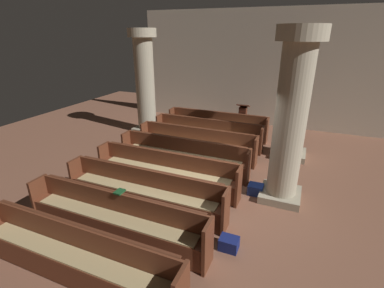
{
  "coord_description": "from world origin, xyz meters",
  "views": [
    {
      "loc": [
        1.92,
        -5.51,
        3.62
      ],
      "look_at": [
        -0.83,
        1.07,
        0.75
      ],
      "focal_mm": 26.05,
      "sensor_mm": 36.0,
      "label": 1
    }
  ],
  "objects_px": {
    "pew_row_7": "(73,254)",
    "pillar_aisle_rear": "(291,118)",
    "pillar_far_side": "(145,81)",
    "pew_row_0": "(217,123)",
    "pillar_aisle_side": "(298,94)",
    "pew_row_3": "(183,154)",
    "lectern": "(242,119)",
    "kneeler_box_navy": "(229,244)",
    "pew_row_2": "(196,142)",
    "pew_row_1": "(207,132)",
    "kneeler_box_blue": "(256,189)",
    "hymn_book": "(120,192)",
    "pew_row_5": "(144,190)",
    "pew_row_6": "(114,216)",
    "pew_row_4": "(166,170)"
  },
  "relations": [
    {
      "from": "pew_row_4",
      "to": "pillar_aisle_side",
      "type": "height_order",
      "value": "pillar_aisle_side"
    },
    {
      "from": "pew_row_5",
      "to": "pillar_far_side",
      "type": "height_order",
      "value": "pillar_far_side"
    },
    {
      "from": "lectern",
      "to": "pew_row_3",
      "type": "bearing_deg",
      "value": -100.51
    },
    {
      "from": "pew_row_2",
      "to": "pew_row_5",
      "type": "height_order",
      "value": "same"
    },
    {
      "from": "pew_row_6",
      "to": "pew_row_2",
      "type": "bearing_deg",
      "value": 90.0
    },
    {
      "from": "pew_row_5",
      "to": "kneeler_box_blue",
      "type": "height_order",
      "value": "pew_row_5"
    },
    {
      "from": "pew_row_3",
      "to": "lectern",
      "type": "height_order",
      "value": "lectern"
    },
    {
      "from": "pew_row_1",
      "to": "kneeler_box_blue",
      "type": "relative_size",
      "value": 10.62
    },
    {
      "from": "pew_row_1",
      "to": "pew_row_5",
      "type": "xyz_separation_m",
      "value": [
        0.0,
        -4.05,
        0.0
      ]
    },
    {
      "from": "pew_row_1",
      "to": "kneeler_box_blue",
      "type": "distance_m",
      "value": 3.3
    },
    {
      "from": "pew_row_2",
      "to": "pew_row_4",
      "type": "height_order",
      "value": "same"
    },
    {
      "from": "pillar_far_side",
      "to": "pillar_aisle_side",
      "type": "bearing_deg",
      "value": -3.8
    },
    {
      "from": "pew_row_0",
      "to": "kneeler_box_navy",
      "type": "distance_m",
      "value": 5.92
    },
    {
      "from": "pew_row_7",
      "to": "pillar_aisle_rear",
      "type": "bearing_deg",
      "value": 53.33
    },
    {
      "from": "pew_row_2",
      "to": "pew_row_6",
      "type": "relative_size",
      "value": 1.0
    },
    {
      "from": "kneeler_box_navy",
      "to": "pew_row_2",
      "type": "bearing_deg",
      "value": 120.1
    },
    {
      "from": "pew_row_4",
      "to": "pew_row_3",
      "type": "bearing_deg",
      "value": 90.0
    },
    {
      "from": "pew_row_4",
      "to": "pew_row_5",
      "type": "xyz_separation_m",
      "value": [
        0.0,
        -1.01,
        0.0
      ]
    },
    {
      "from": "pew_row_0",
      "to": "pillar_aisle_side",
      "type": "distance_m",
      "value": 3.2
    },
    {
      "from": "pew_row_6",
      "to": "lectern",
      "type": "distance_m",
      "value": 7.08
    },
    {
      "from": "pillar_aisle_rear",
      "to": "pew_row_7",
      "type": "bearing_deg",
      "value": -126.67
    },
    {
      "from": "pew_row_0",
      "to": "pew_row_5",
      "type": "bearing_deg",
      "value": -90.0
    },
    {
      "from": "lectern",
      "to": "hymn_book",
      "type": "xyz_separation_m",
      "value": [
        -0.72,
        -6.85,
        0.45
      ]
    },
    {
      "from": "hymn_book",
      "to": "pew_row_6",
      "type": "bearing_deg",
      "value": -97.12
    },
    {
      "from": "pew_row_2",
      "to": "pillar_aisle_rear",
      "type": "xyz_separation_m",
      "value": [
        2.7,
        -1.44,
        1.47
      ]
    },
    {
      "from": "pillar_far_side",
      "to": "hymn_book",
      "type": "bearing_deg",
      "value": -63.43
    },
    {
      "from": "pew_row_7",
      "to": "hymn_book",
      "type": "distance_m",
      "value": 1.28
    },
    {
      "from": "pew_row_2",
      "to": "pew_row_1",
      "type": "bearing_deg",
      "value": 90.0
    },
    {
      "from": "pew_row_6",
      "to": "pillar_aisle_side",
      "type": "height_order",
      "value": "pillar_aisle_side"
    },
    {
      "from": "pew_row_0",
      "to": "hymn_book",
      "type": "xyz_separation_m",
      "value": [
        0.02,
        -5.88,
        0.42
      ]
    },
    {
      "from": "pew_row_3",
      "to": "pew_row_6",
      "type": "bearing_deg",
      "value": -90.0
    },
    {
      "from": "pew_row_4",
      "to": "lectern",
      "type": "height_order",
      "value": "lectern"
    },
    {
      "from": "pillar_aisle_rear",
      "to": "pew_row_1",
      "type": "bearing_deg",
      "value": 137.65
    },
    {
      "from": "pew_row_5",
      "to": "pillar_far_side",
      "type": "bearing_deg",
      "value": 120.34
    },
    {
      "from": "pillar_aisle_side",
      "to": "hymn_book",
      "type": "distance_m",
      "value": 5.75
    },
    {
      "from": "pew_row_3",
      "to": "pew_row_4",
      "type": "xyz_separation_m",
      "value": [
        0.0,
        -1.01,
        0.0
      ]
    },
    {
      "from": "pew_row_4",
      "to": "pillar_aisle_side",
      "type": "relative_size",
      "value": 0.99
    },
    {
      "from": "pew_row_5",
      "to": "pillar_aisle_rear",
      "type": "height_order",
      "value": "pillar_aisle_rear"
    },
    {
      "from": "pillar_far_side",
      "to": "kneeler_box_blue",
      "type": "xyz_separation_m",
      "value": [
        4.78,
        -2.97,
        -1.83
      ]
    },
    {
      "from": "pew_row_1",
      "to": "pew_row_7",
      "type": "distance_m",
      "value": 6.08
    },
    {
      "from": "pew_row_2",
      "to": "pew_row_5",
      "type": "xyz_separation_m",
      "value": [
        0.0,
        -3.04,
        0.0
      ]
    },
    {
      "from": "pew_row_1",
      "to": "pillar_aisle_rear",
      "type": "xyz_separation_m",
      "value": [
        2.7,
        -2.46,
        1.47
      ]
    },
    {
      "from": "pillar_aisle_side",
      "to": "kneeler_box_navy",
      "type": "relative_size",
      "value": 11.21
    },
    {
      "from": "pew_row_2",
      "to": "pillar_aisle_side",
      "type": "bearing_deg",
      "value": 22.69
    },
    {
      "from": "pew_row_3",
      "to": "kneeler_box_navy",
      "type": "xyz_separation_m",
      "value": [
        2.04,
        -2.51,
        -0.36
      ]
    },
    {
      "from": "lectern",
      "to": "pew_row_0",
      "type": "bearing_deg",
      "value": -127.61
    },
    {
      "from": "pew_row_7",
      "to": "pillar_far_side",
      "type": "relative_size",
      "value": 0.99
    },
    {
      "from": "kneeler_box_navy",
      "to": "pew_row_7",
      "type": "bearing_deg",
      "value": -142.85
    },
    {
      "from": "pew_row_7",
      "to": "lectern",
      "type": "distance_m",
      "value": 8.09
    },
    {
      "from": "pew_row_1",
      "to": "kneeler_box_blue",
      "type": "bearing_deg",
      "value": -49.58
    }
  ]
}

